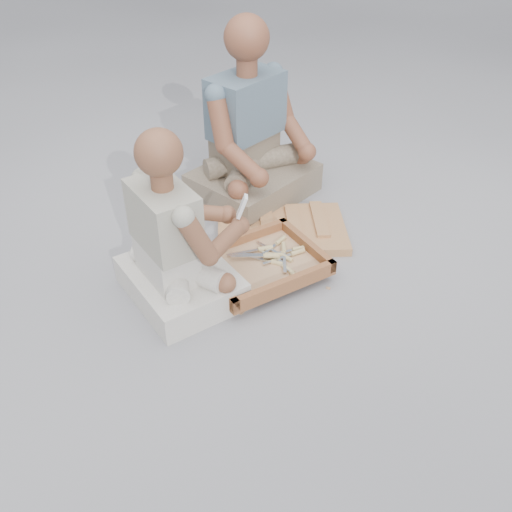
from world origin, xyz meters
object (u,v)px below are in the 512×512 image
object	(u,v)px
carved_panel	(282,230)
companion	(252,141)
craftsman	(176,245)
tool_tray	(261,264)

from	to	relation	value
carved_panel	companion	world-z (taller)	companion
carved_panel	craftsman	world-z (taller)	craftsman
carved_panel	tool_tray	distance (m)	0.36
tool_tray	companion	bearing A→B (deg)	77.15
craftsman	companion	size ratio (longest dim) A/B	0.82
carved_panel	craftsman	xyz separation A→B (m)	(-0.58, -0.32, 0.25)
tool_tray	companion	size ratio (longest dim) A/B	0.64
craftsman	tool_tray	bearing A→B (deg)	76.05
carved_panel	companion	size ratio (longest dim) A/B	0.67
tool_tray	craftsman	world-z (taller)	craftsman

